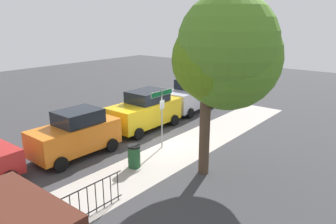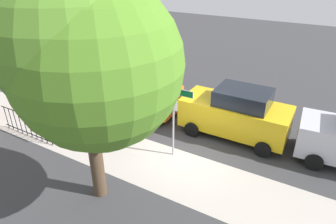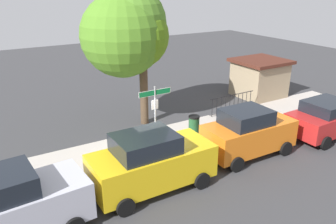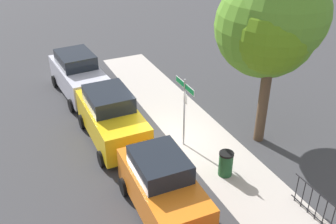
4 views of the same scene
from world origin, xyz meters
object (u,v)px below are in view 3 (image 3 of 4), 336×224
(street_sign, at_px, (155,106))
(car_yellow, at_px, (151,162))
(shade_tree, at_px, (127,32))
(utility_shed, at_px, (259,77))
(car_orange, at_px, (248,133))
(car_silver, at_px, (6,208))
(car_red, at_px, (328,118))
(trash_bin, at_px, (194,125))

(street_sign, height_order, car_yellow, street_sign)
(car_yellow, bearing_deg, street_sign, 58.24)
(shade_tree, height_order, car_yellow, shade_tree)
(car_yellow, height_order, utility_shed, utility_shed)
(car_yellow, xyz_separation_m, car_orange, (4.80, 0.15, -0.03))
(car_silver, distance_m, utility_shed, 17.20)
(car_orange, relative_size, car_red, 0.92)
(trash_bin, bearing_deg, shade_tree, 124.12)
(car_yellow, height_order, trash_bin, car_yellow)
(car_red, xyz_separation_m, trash_bin, (-5.57, 3.39, -0.42))
(car_orange, bearing_deg, car_yellow, -177.04)
(shade_tree, bearing_deg, car_yellow, -108.38)
(shade_tree, relative_size, car_orange, 1.74)
(shade_tree, bearing_deg, car_silver, -137.43)
(shade_tree, xyz_separation_m, car_silver, (-6.81, -6.25, -3.74))
(shade_tree, bearing_deg, car_orange, -64.61)
(car_silver, bearing_deg, street_sign, 19.68)
(car_silver, xyz_separation_m, utility_shed, (16.05, 6.18, 0.15))
(street_sign, distance_m, car_silver, 7.05)
(street_sign, distance_m, car_orange, 4.16)
(car_yellow, distance_m, car_orange, 4.81)
(car_orange, xyz_separation_m, trash_bin, (-0.78, 2.91, -0.56))
(car_orange, distance_m, trash_bin, 3.07)
(car_red, bearing_deg, car_silver, 178.57)
(car_yellow, xyz_separation_m, utility_shed, (11.25, 5.97, 0.15))
(shade_tree, bearing_deg, car_red, -39.98)
(trash_bin, bearing_deg, street_sign, -168.43)
(car_silver, bearing_deg, utility_shed, 17.23)
(car_silver, distance_m, car_orange, 9.61)
(shade_tree, height_order, car_red, shade_tree)
(utility_shed, bearing_deg, car_silver, -158.95)
(street_sign, bearing_deg, car_orange, -36.93)
(car_silver, relative_size, car_red, 1.06)
(car_orange, relative_size, trash_bin, 4.14)
(street_sign, distance_m, car_red, 8.60)
(car_silver, distance_m, trash_bin, 9.43)
(shade_tree, relative_size, car_silver, 1.52)
(street_sign, relative_size, shade_tree, 0.42)
(street_sign, relative_size, utility_shed, 0.94)
(car_orange, bearing_deg, car_red, -4.50)
(shade_tree, relative_size, car_yellow, 1.59)
(street_sign, distance_m, car_yellow, 3.20)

